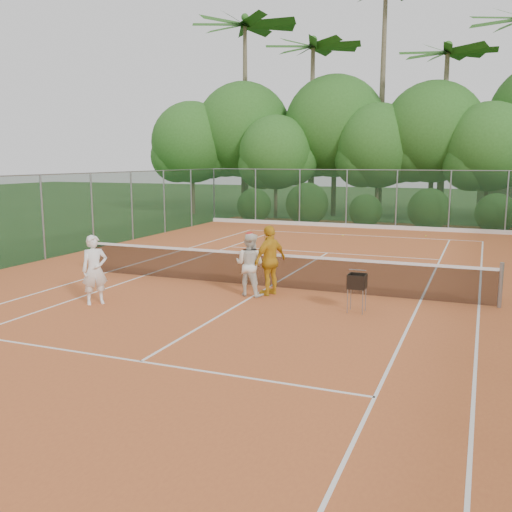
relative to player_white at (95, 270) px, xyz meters
The scene contains 13 objects.
ground 4.76m from the player_white, 45.10° to the left, with size 120.00×120.00×0.00m, color #214217.
clay_court 4.76m from the player_white, 45.10° to the left, with size 18.00×36.00×0.02m, color #C05E2C.
tennis_net 4.69m from the player_white, 45.10° to the left, with size 11.97×0.10×1.10m.
player_white is the anchor object (origin of this frame).
player_center_grp 3.89m from the player_white, 34.94° to the left, with size 0.85×0.69×1.68m.
player_yellow 4.43m from the player_white, 34.68° to the left, with size 1.08×0.45×1.84m, color gold.
ball_hopper 6.34m from the player_white, 14.85° to the left, with size 0.39×0.39×0.90m.
stray_ball_a 12.18m from the player_white, 92.95° to the left, with size 0.07×0.07×0.07m, color gold.
stray_ball_b 17.20m from the player_white, 68.40° to the left, with size 0.07×0.07×0.07m, color yellow.
stray_ball_c 14.99m from the player_white, 79.56° to the left, with size 0.07×0.07×0.07m, color yellow.
court_markings 4.76m from the player_white, 45.10° to the left, with size 11.03×23.83×0.01m.
fence_back 18.62m from the player_white, 79.78° to the left, with size 18.07×0.07×3.00m.
tropical_treeline 24.38m from the player_white, 78.62° to the left, with size 32.10×8.49×15.03m.
Camera 1 is at (5.46, -14.54, 3.54)m, focal length 40.00 mm.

